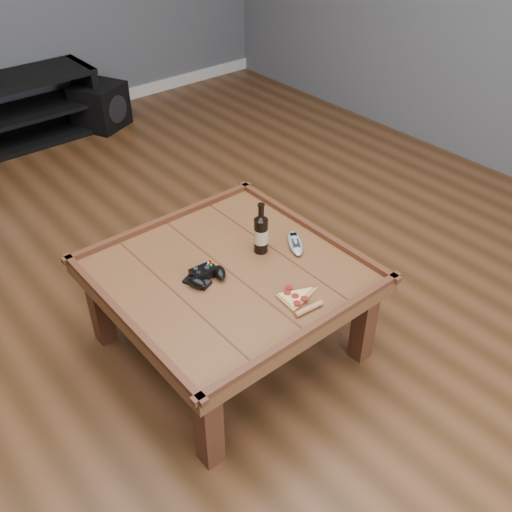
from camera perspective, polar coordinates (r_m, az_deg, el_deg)
ground at (r=2.70m, az=-2.53°, el=-8.98°), size 6.00×6.00×0.00m
coffee_table at (r=2.43m, az=-2.77°, el=-2.54°), size 1.03×1.03×0.48m
media_console at (r=4.72m, az=-24.02°, el=12.73°), size 1.40×0.45×0.50m
beer_bottle at (r=2.45m, az=0.50°, el=2.34°), size 0.06×0.06×0.24m
game_controller at (r=2.34m, az=-4.99°, el=-1.93°), size 0.19×0.13×0.05m
pizza_slice at (r=2.25m, az=4.13°, el=-4.33°), size 0.16×0.24×0.02m
smartphone at (r=2.34m, az=-5.89°, el=-2.57°), size 0.09×0.12×0.01m
remote_control at (r=2.53m, az=3.94°, el=1.30°), size 0.15×0.19×0.03m
subwoofer at (r=4.86m, az=-15.32°, el=14.30°), size 0.46×0.46×0.35m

